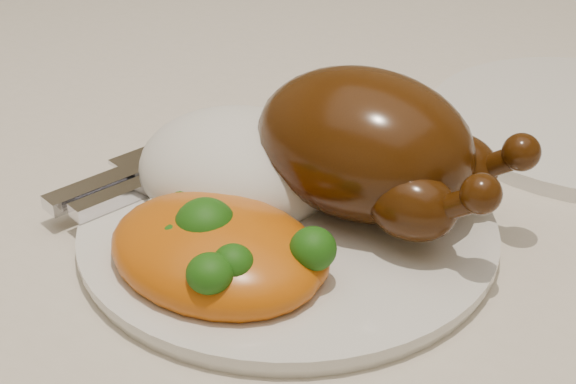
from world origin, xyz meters
The scene contains 7 objects.
dining_table centered at (0.00, 0.00, 0.67)m, with size 1.60×0.90×0.76m.
tablecloth centered at (0.00, 0.00, 0.74)m, with size 1.73×1.03×0.18m.
dinner_plate centered at (0.00, -0.09, 0.77)m, with size 0.25×0.25×0.01m, color silver.
roast_chicken centered at (0.03, -0.05, 0.82)m, with size 0.17×0.11×0.09m.
rice_mound centered at (-0.05, -0.07, 0.79)m, with size 0.15×0.14×0.07m.
mac_and_cheese centered at (0.00, -0.15, 0.79)m, with size 0.13×0.10×0.05m.
cutlery centered at (-0.11, -0.10, 0.78)m, with size 0.06×0.18×0.01m.
Camera 1 is at (0.22, -0.43, 1.04)m, focal length 50.00 mm.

